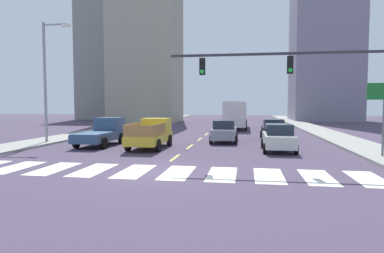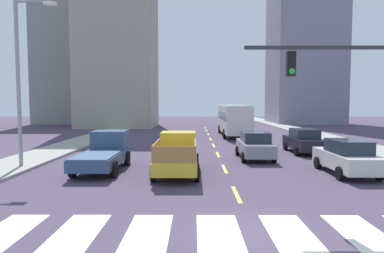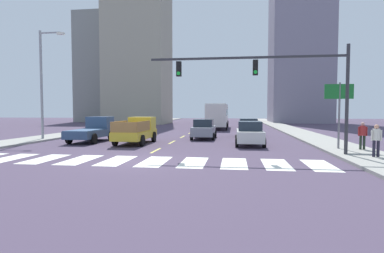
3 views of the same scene
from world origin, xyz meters
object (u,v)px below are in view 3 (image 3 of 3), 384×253
at_px(sedan_near_right, 250,133).
at_px(direction_sign_green, 339,102).
at_px(sedan_near_left, 248,128).
at_px(streetlight_left, 43,80).
at_px(traffic_signal_gantry, 279,78).
at_px(sedan_far, 204,129).
at_px(pickup_stakebed, 137,131).
at_px(city_bus, 218,114).
at_px(pedestrian_waiting, 376,138).
at_px(pickup_dark, 94,130).
at_px(pedestrian_walking, 363,133).

distance_m(sedan_near_right, direction_sign_green, 6.12).
xyz_separation_m(sedan_near_left, streetlight_left, (-16.92, -5.70, 4.11)).
bearing_deg(traffic_signal_gantry, sedan_far, 118.22).
relative_size(sedan_near_left, traffic_signal_gantry, 0.41).
height_order(sedan_near_right, sedan_far, same).
bearing_deg(pickup_stakebed, sedan_far, 39.22).
xyz_separation_m(sedan_far, direction_sign_green, (8.97, -6.78, 2.17)).
xyz_separation_m(city_bus, pedestrian_waiting, (9.32, -25.00, -0.84)).
bearing_deg(traffic_signal_gantry, pedestrian_waiting, -9.66).
bearing_deg(sedan_near_right, city_bus, 100.04).
relative_size(sedan_near_right, sedan_far, 1.00).
bearing_deg(pickup_dark, sedan_near_left, 22.93).
bearing_deg(sedan_near_right, pedestrian_waiting, -42.63).
xyz_separation_m(pickup_stakebed, pickup_dark, (-3.91, 0.86, -0.02)).
bearing_deg(sedan_near_right, sedan_far, 129.77).
height_order(sedan_far, streetlight_left, streetlight_left).
distance_m(city_bus, sedan_near_left, 12.83).
distance_m(sedan_near_right, streetlight_left, 17.26).
height_order(pickup_stakebed, sedan_near_right, pickup_stakebed).
height_order(city_bus, traffic_signal_gantry, traffic_signal_gantry).
bearing_deg(pickup_stakebed, pedestrian_waiting, -24.87).
bearing_deg(sedan_near_right, pickup_stakebed, 177.70).
bearing_deg(pickup_stakebed, pickup_dark, 165.33).
bearing_deg(sedan_far, pickup_stakebed, -140.76).
bearing_deg(pedestrian_waiting, city_bus, 128.07).
bearing_deg(pedestrian_waiting, streetlight_left, -179.52).
relative_size(pickup_dark, direction_sign_green, 1.24).
distance_m(pickup_dark, direction_sign_green, 18.03).
height_order(pickup_stakebed, pedestrian_waiting, pickup_stakebed).
relative_size(pickup_stakebed, streetlight_left, 0.58).
xyz_separation_m(pickup_stakebed, streetlight_left, (-8.32, 1.00, 4.03)).
relative_size(pickup_dark, pedestrian_walking, 3.17).
bearing_deg(traffic_signal_gantry, city_bus, 100.75).
bearing_deg(city_bus, sedan_far, -91.19).
bearing_deg(streetlight_left, pedestrian_walking, -9.70).
bearing_deg(city_bus, traffic_signal_gantry, -78.84).
relative_size(pickup_stakebed, direction_sign_green, 1.24).
relative_size(pickup_stakebed, city_bus, 0.48).
bearing_deg(pedestrian_walking, pickup_dark, 175.63).
height_order(direction_sign_green, streetlight_left, streetlight_left).
bearing_deg(pedestrian_waiting, pedestrian_walking, 97.84).
relative_size(streetlight_left, pedestrian_waiting, 5.49).
bearing_deg(city_bus, pedestrian_waiting, -69.15).
xyz_separation_m(sedan_near_right, streetlight_left, (-16.71, 1.40, 4.11)).
distance_m(pickup_stakebed, direction_sign_green, 14.06).
height_order(traffic_signal_gantry, pedestrian_waiting, traffic_signal_gantry).
xyz_separation_m(pickup_stakebed, pedestrian_walking, (14.93, -2.97, 0.18)).
bearing_deg(pickup_dark, traffic_signal_gantry, -26.13).
distance_m(sedan_near_right, pedestrian_waiting, 8.24).
bearing_deg(sedan_near_left, pedestrian_waiting, -67.87).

